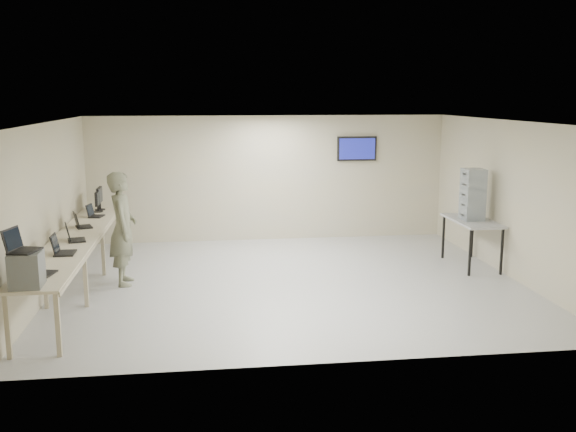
{
  "coord_description": "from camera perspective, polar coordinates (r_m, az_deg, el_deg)",
  "views": [
    {
      "loc": [
        -1.45,
        -10.76,
        3.23
      ],
      "look_at": [
        0.0,
        0.2,
        1.15
      ],
      "focal_mm": 40.0,
      "sensor_mm": 36.0,
      "label": 1
    }
  ],
  "objects": [
    {
      "name": "soldier",
      "position": [
        11.37,
        -14.47,
        -1.09
      ],
      "size": [
        0.51,
        0.74,
        1.96
      ],
      "primitive_type": "imported",
      "rotation": [
        0.0,
        0.0,
        1.63
      ],
      "color": "#5F6353",
      "rests_on": "ground"
    },
    {
      "name": "room",
      "position": [
        11.07,
        0.27,
        1.19
      ],
      "size": [
        8.01,
        7.01,
        2.81
      ],
      "color": "silver",
      "rests_on": "ground"
    },
    {
      "name": "monitor_near",
      "position": [
        13.56,
        -16.56,
        1.42
      ],
      "size": [
        0.19,
        0.43,
        0.43
      ],
      "color": "black",
      "rests_on": "workbench"
    },
    {
      "name": "laptop_1",
      "position": [
        10.16,
        -19.54,
        -2.78
      ],
      "size": [
        0.33,
        0.39,
        0.3
      ],
      "rotation": [
        0.0,
        0.0,
        0.02
      ],
      "color": "black",
      "rests_on": "workbench"
    },
    {
      "name": "laptop_4",
      "position": [
        13.06,
        -16.88,
        0.21
      ],
      "size": [
        0.33,
        0.37,
        0.25
      ],
      "rotation": [
        0.0,
        0.0,
        -0.2
      ],
      "color": "black",
      "rests_on": "workbench"
    },
    {
      "name": "workbench",
      "position": [
        11.23,
        -18.33,
        -2.25
      ],
      "size": [
        0.76,
        6.0,
        0.9
      ],
      "color": "beige",
      "rests_on": "ground"
    },
    {
      "name": "laptop_3",
      "position": [
        12.08,
        -17.95,
        -0.64
      ],
      "size": [
        0.4,
        0.42,
        0.28
      ],
      "rotation": [
        0.0,
        0.0,
        0.33
      ],
      "color": "black",
      "rests_on": "workbench"
    },
    {
      "name": "monitor_far",
      "position": [
        13.79,
        -16.42,
        1.69
      ],
      "size": [
        0.21,
        0.48,
        0.47
      ],
      "color": "black",
      "rests_on": "workbench"
    },
    {
      "name": "laptop_on_box",
      "position": [
        8.52,
        -22.75,
        -2.46
      ],
      "size": [
        0.41,
        0.45,
        0.3
      ],
      "rotation": [
        0.0,
        0.0,
        -0.27
      ],
      "color": "black",
      "rests_on": "equipment_box"
    },
    {
      "name": "equipment_box",
      "position": [
        8.57,
        -22.23,
        -4.4
      ],
      "size": [
        0.39,
        0.44,
        0.44
      ],
      "primitive_type": "cube",
      "rotation": [
        0.0,
        0.0,
        0.04
      ],
      "color": "slate",
      "rests_on": "workbench"
    },
    {
      "name": "side_table",
      "position": [
        12.69,
        16.06,
        -0.64
      ],
      "size": [
        0.71,
        1.51,
        0.91
      ],
      "color": "#9E9E9E",
      "rests_on": "ground"
    },
    {
      "name": "storage_bins",
      "position": [
        12.59,
        16.11,
        1.85
      ],
      "size": [
        0.37,
        0.41,
        0.97
      ],
      "color": "#8C979F",
      "rests_on": "side_table"
    },
    {
      "name": "laptop_2",
      "position": [
        11.01,
        -18.58,
        -1.74
      ],
      "size": [
        0.38,
        0.42,
        0.29
      ],
      "rotation": [
        0.0,
        0.0,
        0.24
      ],
      "color": "black",
      "rests_on": "workbench"
    },
    {
      "name": "laptop_0",
      "position": [
        9.1,
        -21.23,
        -4.46
      ],
      "size": [
        0.34,
        0.39,
        0.27
      ],
      "rotation": [
        0.0,
        0.0,
        -0.2
      ],
      "color": "black",
      "rests_on": "workbench"
    }
  ]
}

